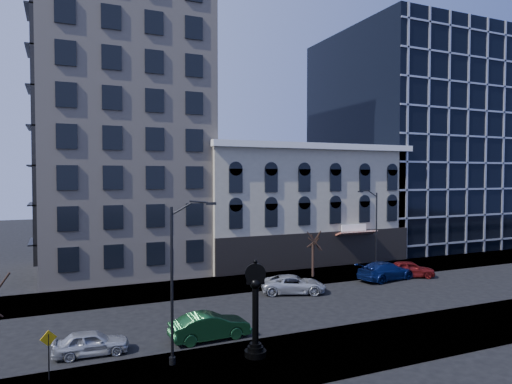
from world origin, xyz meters
name	(u,v)px	position (x,y,z in m)	size (l,w,h in m)	color
ground	(253,312)	(0.00, 0.00, 0.00)	(160.00, 160.00, 0.00)	black
sidewalk_far	(215,286)	(0.00, 8.00, 0.06)	(160.00, 6.00, 0.12)	gray
sidewalk_near	(314,354)	(0.00, -8.00, 0.06)	(160.00, 6.00, 0.12)	gray
cream_tower	(121,74)	(-6.11, 18.88, 19.32)	(15.90, 15.40, 42.50)	#BBAB97
victorian_row	(296,206)	(12.00, 15.89, 6.00)	(22.60, 11.19, 12.50)	#AEA68F
glass_office	(408,141)	(32.00, 20.91, 14.00)	(20.00, 20.15, 28.00)	black
street_clock	(255,313)	(-2.93, -7.22, 2.34)	(1.12, 1.12, 4.92)	black
street_lamp_near	(184,238)	(-6.43, -6.64, 6.22)	(2.07, 0.64, 8.08)	black
street_lamp_far	(372,209)	(14.66, 6.22, 6.16)	(2.07, 0.35, 8.00)	black
bare_tree_far	(313,237)	(9.15, 7.48, 3.72)	(2.79, 2.79, 4.78)	#312018
warning_sign	(49,346)	(-12.45, -6.00, 1.67)	(0.71, 0.27, 2.25)	black
car_near_a	(91,343)	(-10.50, -3.40, 0.64)	(1.51, 3.76, 1.28)	#A5A8AD
car_near_b	(210,326)	(-4.20, -3.70, 0.75)	(1.58, 4.54, 1.50)	#143F1E
car_far_a	(294,284)	(4.95, 3.37, 0.71)	(2.35, 5.09, 1.41)	#A5A8AD
car_far_b	(386,271)	(14.61, 4.13, 0.82)	(2.29, 5.63, 1.63)	#0C194C
car_far_c	(409,269)	(17.33, 4.16, 0.75)	(1.78, 4.43, 1.51)	maroon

